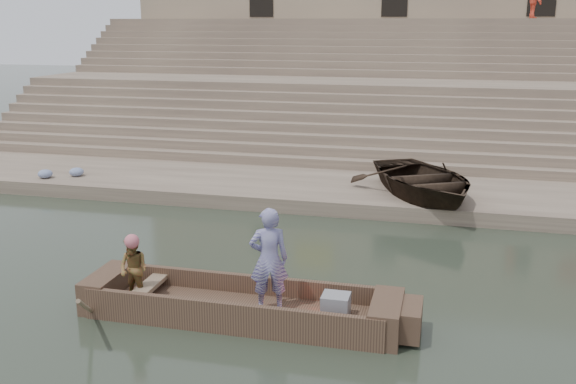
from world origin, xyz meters
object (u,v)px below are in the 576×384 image
at_px(main_rowboat, 240,312).
at_px(standing_man, 269,259).
at_px(rowing_man, 134,269).
at_px(television, 335,306).
at_px(beached_rowboat, 423,179).

bearing_deg(main_rowboat, standing_man, 2.67).
bearing_deg(standing_man, rowing_man, -15.10).
xyz_separation_m(rowing_man, television, (3.59, 0.18, -0.38)).
bearing_deg(standing_man, television, 158.92).
relative_size(main_rowboat, standing_man, 2.74).
relative_size(television, beached_rowboat, 0.10).
xyz_separation_m(main_rowboat, rowing_man, (-1.90, -0.18, 0.69)).
bearing_deg(rowing_man, beached_rowboat, 71.19).
distance_m(standing_man, rowing_man, 2.47).
relative_size(standing_man, beached_rowboat, 0.41).
distance_m(main_rowboat, beached_rowboat, 8.21).
distance_m(television, beached_rowboat, 7.78).
height_order(main_rowboat, rowing_man, rowing_man).
xyz_separation_m(main_rowboat, beached_rowboat, (2.77, 7.70, 0.75)).
bearing_deg(beached_rowboat, rowing_man, -148.63).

